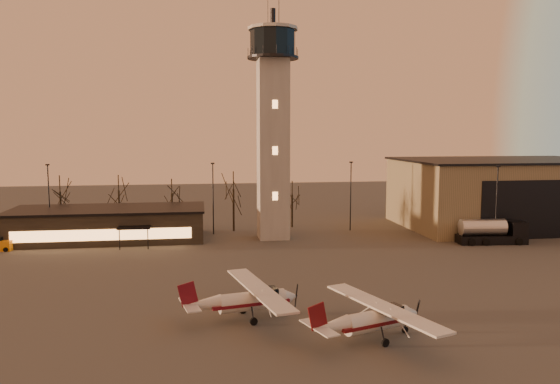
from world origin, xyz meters
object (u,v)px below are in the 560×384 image
cessna_front (379,323)px  fuel_truck (491,234)px  terminal (109,224)px  control_tower (273,118)px  hangar (503,193)px  service_cart (1,245)px  cessna_rear (254,304)px

cessna_front → fuel_truck: bearing=30.6°
terminal → fuel_truck: (49.48, -9.93, -0.87)m
control_tower → fuel_truck: size_ratio=3.64×
hangar → service_cart: size_ratio=10.52×
cessna_front → cessna_rear: bearing=127.4°
cessna_rear → service_cart: 40.37m
control_tower → cessna_front: control_tower is taller
service_cart → fuel_truck: bearing=3.1°
terminal → service_cart: 13.13m
cessna_front → fuel_truck: size_ratio=1.34×
hangar → terminal: 58.11m
hangar → cessna_rear: size_ratio=2.44×
control_tower → cessna_front: bearing=-86.4°
hangar → terminal: hangar is taller
hangar → cessna_front: bearing=-129.2°
terminal → cessna_front: (24.34, -39.32, -1.01)m
hangar → cessna_front: hangar is taller
fuel_truck → service_cart: fuel_truck is taller
control_tower → service_cart: control_tower is taller
cessna_rear → control_tower: bearing=67.5°
service_cart → terminal: bearing=30.2°
control_tower → terminal: control_tower is taller
cessna_front → service_cart: (-36.40, 34.35, -0.49)m
service_cart → hangar: bearing=13.4°
hangar → terminal: (-57.99, -2.00, -3.00)m
terminal → fuel_truck: terminal is taller
cessna_front → service_cart: bearing=117.8°
fuel_truck → control_tower: bearing=169.2°
control_tower → hangar: bearing=6.3°
hangar → terminal: bearing=-178.0°
hangar → service_cart: bearing=-174.3°
hangar → cessna_front: 53.44m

